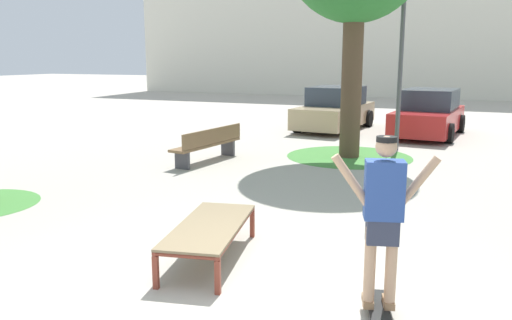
{
  "coord_description": "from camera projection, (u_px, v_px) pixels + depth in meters",
  "views": [
    {
      "loc": [
        2.17,
        -4.69,
        2.49
      ],
      "look_at": [
        -0.69,
        2.24,
        1.0
      ],
      "focal_mm": 36.2,
      "sensor_mm": 36.0,
      "label": 1
    }
  ],
  "objects": [
    {
      "name": "ground_plane",
      "position": [
        236.0,
        293.0,
        5.55
      ],
      "size": [
        120.0,
        120.0,
        0.0
      ],
      "primitive_type": "plane",
      "color": "#B2AA9E"
    },
    {
      "name": "skate_box",
      "position": [
        210.0,
        228.0,
        6.4
      ],
      "size": [
        1.12,
        2.01,
        0.46
      ],
      "color": "brown",
      "rests_on": "ground"
    },
    {
      "name": "skateboard",
      "position": [
        378.0,
        309.0,
        5.05
      ],
      "size": [
        0.41,
        0.82,
        0.09
      ],
      "color": "black",
      "rests_on": "ground"
    },
    {
      "name": "skater",
      "position": [
        383.0,
        211.0,
        4.86
      ],
      "size": [
        0.98,
        0.38,
        1.69
      ],
      "color": "tan",
      "rests_on": "skateboard"
    },
    {
      "name": "grass_patch_mid_back",
      "position": [
        349.0,
        156.0,
        13.23
      ],
      "size": [
        3.18,
        3.18,
        0.01
      ],
      "primitive_type": "cylinder",
      "color": "#47893D",
      "rests_on": "ground"
    },
    {
      "name": "car_tan",
      "position": [
        335.0,
        110.0,
        18.19
      ],
      "size": [
        2.22,
        4.35,
        1.5
      ],
      "color": "tan",
      "rests_on": "ground"
    },
    {
      "name": "car_red",
      "position": [
        429.0,
        114.0,
        16.7
      ],
      "size": [
        2.23,
        4.35,
        1.5
      ],
      "color": "red",
      "rests_on": "ground"
    },
    {
      "name": "park_bench",
      "position": [
        208.0,
        144.0,
        12.46
      ],
      "size": [
        0.73,
        2.44,
        0.83
      ],
      "color": "brown",
      "rests_on": "ground"
    },
    {
      "name": "light_post",
      "position": [
        404.0,
        6.0,
        13.44
      ],
      "size": [
        0.36,
        0.36,
        5.83
      ],
      "color": "#4C4C51",
      "rests_on": "ground"
    }
  ]
}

